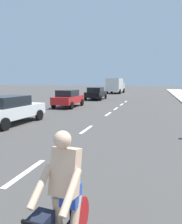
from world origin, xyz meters
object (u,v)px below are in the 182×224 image
Objects in this scene: cyclist at (58,208)px; parked_car_white at (9,109)px; delivery_truck at (115,85)px; parked_car_red at (68,98)px; parked_car_black at (96,93)px.

cyclist is 10.16m from parked_car_white.
cyclist is 38.41m from delivery_truck.
cyclist is 0.29× the size of delivery_truck.
parked_car_white is 8.05m from parked_car_red.
parked_car_black is 14.01m from delivery_truck.
parked_car_white is at bearing -91.50° from parked_car_red.
parked_car_black is at bearing -72.34° from cyclist.
parked_car_black is at bearing 87.05° from parked_car_red.
parked_car_red is 0.88× the size of parked_car_black.
cyclist is 0.41× the size of parked_car_white.
parked_car_black is (-6.12, 23.92, 0.01)m from cyclist.
cyclist is 0.40× the size of parked_car_black.
delivery_truck is at bearing 88.69° from parked_car_black.
parked_car_red is 8.19m from parked_car_black.
cyclist is 17.03m from parked_car_red.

